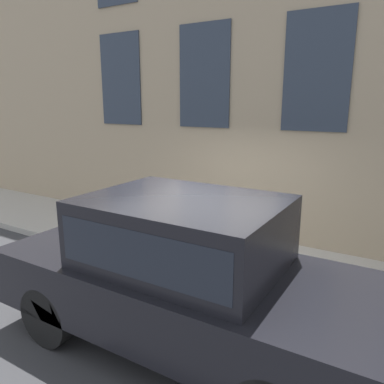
% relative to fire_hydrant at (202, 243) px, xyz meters
% --- Properties ---
extents(ground_plane, '(80.00, 80.00, 0.00)m').
position_rel_fire_hydrant_xyz_m(ground_plane, '(-0.40, -0.14, -0.56)').
color(ground_plane, '#38383A').
extents(sidewalk, '(2.24, 60.00, 0.14)m').
position_rel_fire_hydrant_xyz_m(sidewalk, '(0.72, -0.14, -0.49)').
color(sidewalk, '#B2ADA3').
rests_on(sidewalk, ground_plane).
extents(building_facade, '(0.33, 40.00, 7.57)m').
position_rel_fire_hydrant_xyz_m(building_facade, '(1.99, -0.14, 3.24)').
color(building_facade, tan).
rests_on(building_facade, ground_plane).
extents(fire_hydrant, '(0.37, 0.47, 0.82)m').
position_rel_fire_hydrant_xyz_m(fire_hydrant, '(0.00, 0.00, 0.00)').
color(fire_hydrant, '#2D7260').
rests_on(fire_hydrant, sidewalk).
extents(person, '(0.26, 0.17, 1.06)m').
position_rel_fire_hydrant_xyz_m(person, '(0.31, 0.60, 0.21)').
color(person, '#232328').
rests_on(person, sidewalk).
extents(parked_car_charcoal_near, '(1.91, 4.63, 1.88)m').
position_rel_fire_hydrant_xyz_m(parked_car_charcoal_near, '(-1.87, -0.81, 0.46)').
color(parked_car_charcoal_near, black).
rests_on(parked_car_charcoal_near, ground_plane).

